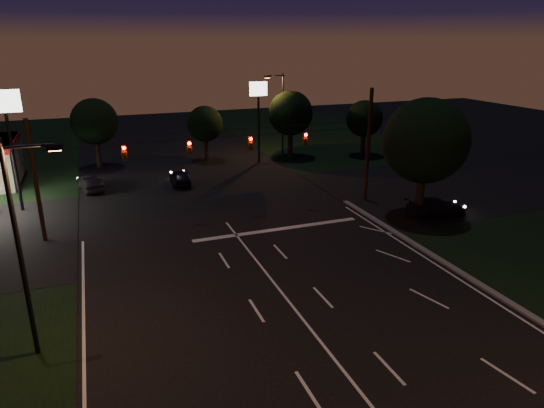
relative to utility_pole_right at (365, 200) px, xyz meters
name	(u,v)px	position (x,y,z in m)	size (l,w,h in m)	color
ground	(307,325)	(-12.00, -15.00, 0.00)	(140.00, 140.00, 0.00)	black
cross_street_right	(437,187)	(8.00, 1.00, 0.00)	(20.00, 16.00, 0.02)	black
stop_bar	(278,229)	(-9.00, -3.50, 0.01)	(12.00, 0.50, 0.01)	silver
utility_pole_right	(365,200)	(0.00, 0.00, 0.00)	(0.30, 0.30, 9.00)	black
utility_pole_left	(45,241)	(-24.00, 0.00, 0.00)	(0.28, 0.28, 8.00)	black
signal_span	(220,145)	(-12.00, -0.04, 5.50)	(24.00, 0.40, 1.56)	black
pole_sign_left_near	(7,120)	(-26.00, 7.00, 6.98)	(2.20, 0.30, 9.10)	black
pole_sign_right	(258,103)	(-4.00, 15.00, 6.24)	(1.80, 0.30, 8.40)	black
street_light_left	(25,238)	(-23.24, -13.00, 5.24)	(2.20, 0.35, 9.00)	black
street_light_right_far	(281,109)	(-0.76, 17.00, 5.24)	(2.20, 0.35, 9.00)	black
tree_right_near	(424,142)	(1.53, -4.83, 5.68)	(6.00, 6.00, 8.76)	black
tree_far_b	(95,122)	(-19.98, 19.13, 4.61)	(4.60, 4.60, 6.98)	black
tree_far_c	(205,124)	(-8.98, 18.10, 3.90)	(3.80, 3.80, 5.86)	black
tree_far_d	(290,114)	(0.02, 16.13, 4.83)	(4.80, 4.80, 7.30)	black
tree_far_e	(364,119)	(8.02, 14.11, 4.11)	(4.00, 4.00, 6.18)	black
car_oncoming_a	(180,177)	(-13.36, 9.66, 0.69)	(1.63, 4.04, 1.38)	black
car_oncoming_b	(90,183)	(-21.00, 10.68, 0.68)	(1.43, 4.11, 1.36)	black
car_cross	(436,207)	(3.08, -5.00, 0.67)	(1.87, 4.61, 1.34)	black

